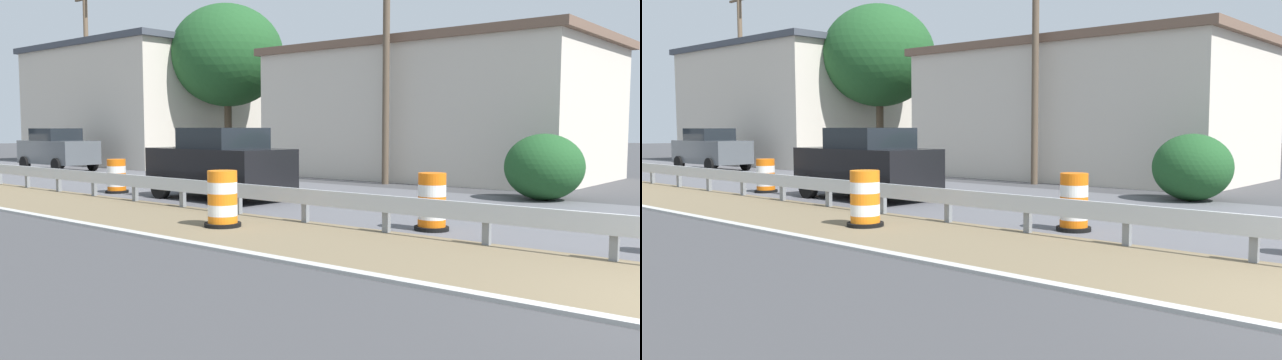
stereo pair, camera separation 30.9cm
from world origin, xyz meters
TOP-DOWN VIEW (x-y plane):
  - traffic_barrel_close at (2.64, 5.39)m, footprint 0.67×0.67m
  - traffic_barrel_mid at (0.39, 8.83)m, footprint 0.74×0.74m
  - traffic_barrel_far at (2.77, 16.27)m, footprint 0.68×0.68m
  - car_lead_far_lane at (3.62, 12.55)m, footprint 2.23×4.19m
  - car_mid_far_lane at (6.81, 27.31)m, footprint 2.07×4.22m
  - roadside_shop_near at (14.77, 12.12)m, footprint 7.89×12.87m
  - roadside_shop_far at (13.33, 29.68)m, footprint 8.89×12.24m
  - utility_pole_near at (10.47, 11.74)m, footprint 0.24×1.80m
  - utility_pole_mid at (10.23, 30.45)m, footprint 0.24×1.80m
  - bush_roadside at (9.12, 5.66)m, footprint 2.10×2.10m
  - tree_roadside at (13.06, 22.66)m, footprint 5.44×5.44m

SIDE VIEW (x-z plane):
  - traffic_barrel_far at x=2.77m, z-range -0.05..0.97m
  - traffic_barrel_close at x=2.64m, z-range -0.05..1.06m
  - traffic_barrel_mid at x=0.39m, z-range -0.05..1.07m
  - bush_roadside at x=9.12m, z-range 0.00..1.81m
  - car_mid_far_lane at x=6.81m, z-range 0.00..1.93m
  - car_lead_far_lane at x=3.62m, z-range 0.00..1.97m
  - roadside_shop_near at x=14.77m, z-range 0.01..5.23m
  - roadside_shop_far at x=13.33m, z-range 0.01..6.39m
  - utility_pole_near at x=10.47m, z-range 0.16..8.08m
  - utility_pole_mid at x=10.23m, z-range 0.16..9.32m
  - tree_roadside at x=13.06m, z-range 1.48..9.36m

